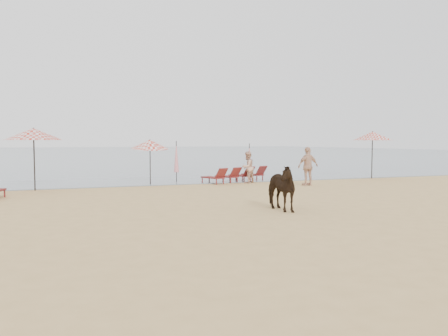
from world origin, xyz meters
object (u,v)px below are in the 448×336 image
at_px(umbrella_open_right, 372,136).
at_px(beachgoer_right_b, 308,166).
at_px(umbrella_closed_left, 176,157).
at_px(beachgoer_right_a, 248,167).
at_px(umbrella_open_left_a, 34,134).
at_px(lounger_cluster_right, 236,175).
at_px(umbrella_closed_right, 249,158).
at_px(cow, 278,187).
at_px(umbrella_open_left_b, 150,144).

height_order(umbrella_open_right, beachgoer_right_b, umbrella_open_right).
relative_size(umbrella_closed_left, beachgoer_right_a, 1.33).
distance_m(umbrella_open_right, beachgoer_right_b, 6.05).
xyz_separation_m(umbrella_open_left_a, beachgoer_right_b, (12.08, -2.13, -1.49)).
height_order(lounger_cluster_right, umbrella_closed_right, umbrella_closed_right).
bearing_deg(cow, lounger_cluster_right, 72.74).
height_order(umbrella_closed_left, beachgoer_right_b, umbrella_closed_left).
height_order(umbrella_open_left_b, umbrella_closed_right, umbrella_open_left_b).
distance_m(lounger_cluster_right, beachgoer_right_b, 3.85).
bearing_deg(beachgoer_right_b, beachgoer_right_a, -49.11).
relative_size(umbrella_open_left_a, cow, 1.60).
height_order(umbrella_closed_right, beachgoer_right_b, umbrella_closed_right).
relative_size(cow, beachgoer_right_b, 0.91).
height_order(lounger_cluster_right, umbrella_open_left_b, umbrella_open_left_b).
distance_m(umbrella_closed_right, beachgoer_right_a, 0.55).
xyz_separation_m(umbrella_closed_right, cow, (-2.81, -8.71, -0.52)).
bearing_deg(umbrella_closed_left, umbrella_open_left_a, -165.82).
relative_size(umbrella_open_left_a, beachgoer_right_a, 1.68).
height_order(umbrella_open_left_b, beachgoer_right_b, umbrella_open_left_b).
distance_m(lounger_cluster_right, beachgoer_right_a, 0.84).
bearing_deg(umbrella_open_right, cow, -132.06).
xyz_separation_m(lounger_cluster_right, umbrella_open_left_b, (-4.43, 0.12, 1.59)).
bearing_deg(umbrella_closed_right, cow, -107.86).
bearing_deg(lounger_cluster_right, beachgoer_right_b, -70.25).
bearing_deg(umbrella_open_left_b, cow, -82.98).
bearing_deg(lounger_cluster_right, umbrella_closed_left, 139.07).
bearing_deg(beachgoer_right_b, umbrella_open_left_a, -13.84).
height_order(cow, beachgoer_right_a, beachgoer_right_a).
bearing_deg(umbrella_open_left_a, umbrella_open_right, -11.47).
distance_m(umbrella_closed_left, beachgoer_right_a, 3.70).
height_order(umbrella_open_left_b, cow, umbrella_open_left_b).
relative_size(umbrella_open_left_b, cow, 1.36).
bearing_deg(umbrella_open_right, beachgoer_right_b, -149.73).
xyz_separation_m(umbrella_open_left_a, umbrella_open_right, (17.53, 0.05, -0.01)).
bearing_deg(cow, umbrella_open_left_a, 127.59).
distance_m(umbrella_closed_left, beachgoer_right_b, 6.67).
relative_size(umbrella_open_left_b, beachgoer_right_a, 1.43).
bearing_deg(beachgoer_right_a, umbrella_closed_left, -55.93).
xyz_separation_m(lounger_cluster_right, beachgoer_right_b, (2.56, -2.83, 0.54)).
height_order(umbrella_open_left_b, umbrella_open_right, umbrella_open_right).
distance_m(umbrella_open_left_b, umbrella_closed_left, 1.86).
xyz_separation_m(umbrella_open_right, cow, (-10.22, -8.42, -1.69)).
height_order(lounger_cluster_right, umbrella_open_left_a, umbrella_open_left_a).
xyz_separation_m(lounger_cluster_right, umbrella_open_left_a, (-9.52, -0.69, 2.03)).
bearing_deg(umbrella_closed_right, umbrella_open_right, -2.25).
height_order(umbrella_open_left_a, umbrella_closed_right, umbrella_open_left_a).
distance_m(lounger_cluster_right, umbrella_open_left_b, 4.70).
distance_m(lounger_cluster_right, umbrella_open_right, 8.28).
bearing_deg(umbrella_open_left_a, beachgoer_right_a, -11.22).
bearing_deg(umbrella_open_left_a, cow, -60.50).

